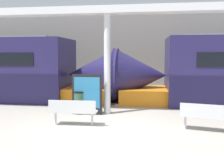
{
  "coord_description": "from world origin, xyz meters",
  "views": [
    {
      "loc": [
        1.29,
        -7.08,
        2.24
      ],
      "look_at": [
        -0.07,
        2.76,
        1.4
      ],
      "focal_mm": 40.0,
      "sensor_mm": 36.0,
      "label": 1
    }
  ],
  "objects_px": {
    "trash_bin": "(80,102)",
    "poster_board": "(87,94)",
    "support_column_near": "(107,65)",
    "bench_far": "(206,115)",
    "bench_near": "(73,110)"
  },
  "relations": [
    {
      "from": "bench_near",
      "to": "bench_far",
      "type": "bearing_deg",
      "value": -2.31
    },
    {
      "from": "bench_near",
      "to": "support_column_near",
      "type": "distance_m",
      "value": 2.44
    },
    {
      "from": "bench_near",
      "to": "trash_bin",
      "type": "distance_m",
      "value": 1.67
    },
    {
      "from": "trash_bin",
      "to": "support_column_near",
      "type": "bearing_deg",
      "value": 8.34
    },
    {
      "from": "poster_board",
      "to": "support_column_near",
      "type": "distance_m",
      "value": 1.37
    },
    {
      "from": "trash_bin",
      "to": "support_column_near",
      "type": "relative_size",
      "value": 0.23
    },
    {
      "from": "bench_far",
      "to": "trash_bin",
      "type": "xyz_separation_m",
      "value": [
        -4.31,
        1.74,
        -0.06
      ]
    },
    {
      "from": "trash_bin",
      "to": "poster_board",
      "type": "bearing_deg",
      "value": -17.83
    },
    {
      "from": "bench_near",
      "to": "bench_far",
      "type": "distance_m",
      "value": 4.08
    },
    {
      "from": "bench_far",
      "to": "poster_board",
      "type": "relative_size",
      "value": 0.98
    },
    {
      "from": "trash_bin",
      "to": "support_column_near",
      "type": "distance_m",
      "value": 1.81
    },
    {
      "from": "trash_bin",
      "to": "poster_board",
      "type": "distance_m",
      "value": 0.47
    },
    {
      "from": "bench_near",
      "to": "trash_bin",
      "type": "bearing_deg",
      "value": 96.58
    },
    {
      "from": "bench_near",
      "to": "trash_bin",
      "type": "height_order",
      "value": "trash_bin"
    },
    {
      "from": "bench_far",
      "to": "poster_board",
      "type": "distance_m",
      "value": 4.32
    }
  ]
}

